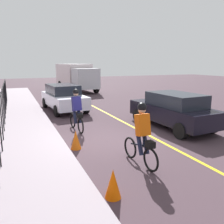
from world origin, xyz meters
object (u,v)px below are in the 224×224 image
(parked_sedan_rear, at_px, (64,97))
(box_truck_background, at_px, (76,76))
(patrol_sedan, at_px, (173,110))
(traffic_cone_near, at_px, (76,140))
(cyclist_lead, at_px, (77,110))
(cyclist_follow, at_px, (142,135))
(traffic_cone_far, at_px, (113,184))

(parked_sedan_rear, distance_m, box_truck_background, 10.27)
(patrol_sedan, bearing_deg, traffic_cone_near, 97.84)
(cyclist_lead, distance_m, parked_sedan_rear, 4.74)
(cyclist_follow, relative_size, traffic_cone_near, 2.82)
(parked_sedan_rear, distance_m, traffic_cone_far, 10.07)
(cyclist_lead, relative_size, parked_sedan_rear, 0.40)
(cyclist_lead, bearing_deg, parked_sedan_rear, -9.19)
(traffic_cone_near, bearing_deg, cyclist_follow, -145.05)
(cyclist_lead, height_order, patrol_sedan, cyclist_lead)
(cyclist_follow, bearing_deg, patrol_sedan, -52.80)
(cyclist_follow, relative_size, box_truck_background, 0.26)
(parked_sedan_rear, relative_size, traffic_cone_far, 6.85)
(cyclist_lead, xyz_separation_m, traffic_cone_far, (-5.29, 0.60, -0.58))
(traffic_cone_near, bearing_deg, patrol_sedan, -78.71)
(cyclist_follow, bearing_deg, traffic_cone_far, 126.35)
(cyclist_follow, distance_m, traffic_cone_near, 2.51)
(traffic_cone_near, distance_m, traffic_cone_far, 3.20)
(cyclist_lead, distance_m, box_truck_background, 14.90)
(cyclist_follow, xyz_separation_m, traffic_cone_near, (2.00, 1.40, -0.59))
(parked_sedan_rear, xyz_separation_m, traffic_cone_far, (-10.01, 1.01, -0.49))
(cyclist_follow, xyz_separation_m, patrol_sedan, (2.95, -3.34, -0.09))
(cyclist_lead, bearing_deg, box_truck_background, -18.71)
(traffic_cone_near, xyz_separation_m, traffic_cone_far, (-3.20, 0.01, 0.01))
(patrol_sedan, bearing_deg, cyclist_lead, 71.21)
(cyclist_follow, relative_size, parked_sedan_rear, 0.40)
(cyclist_lead, xyz_separation_m, cyclist_follow, (-4.08, -0.80, 0.00))
(parked_sedan_rear, height_order, traffic_cone_near, parked_sedan_rear)
(cyclist_follow, distance_m, box_truck_background, 18.74)
(patrol_sedan, distance_m, parked_sedan_rear, 6.95)
(cyclist_lead, relative_size, cyclist_follow, 1.00)
(traffic_cone_near, relative_size, traffic_cone_far, 0.98)
(cyclist_lead, distance_m, cyclist_follow, 4.16)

